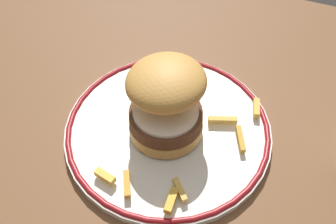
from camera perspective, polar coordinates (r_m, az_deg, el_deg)
The scene contains 4 objects.
ground_plane at distance 53.49cm, azimuth 2.24°, elevation -8.00°, with size 145.96×88.41×4.00cm, color brown.
dinner_plate at distance 53.47cm, azimuth 0.00°, elevation -2.57°, with size 29.43×29.43×1.60cm.
burger at distance 48.90cm, azimuth -0.32°, elevation 1.91°, with size 11.11×11.78×10.70cm.
fries_pile at distance 51.90cm, azimuth 2.21°, elevation -2.49°, with size 18.10×26.19×1.86cm.
Camera 1 is at (8.35, -26.81, 43.52)cm, focal length 39.81 mm.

